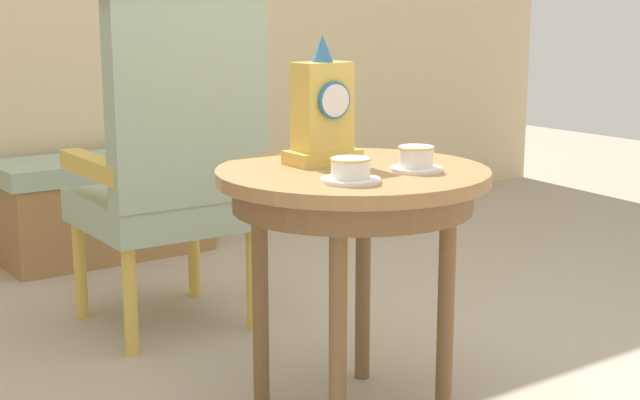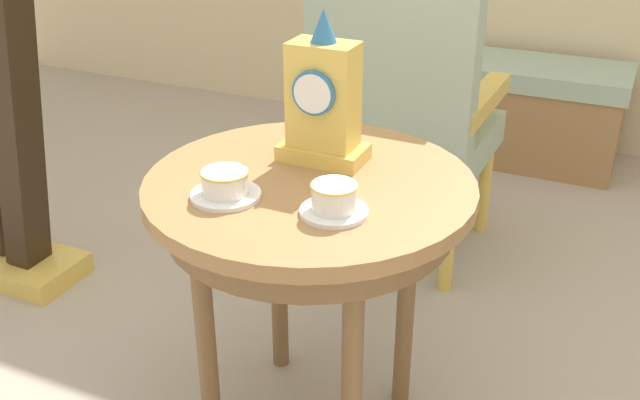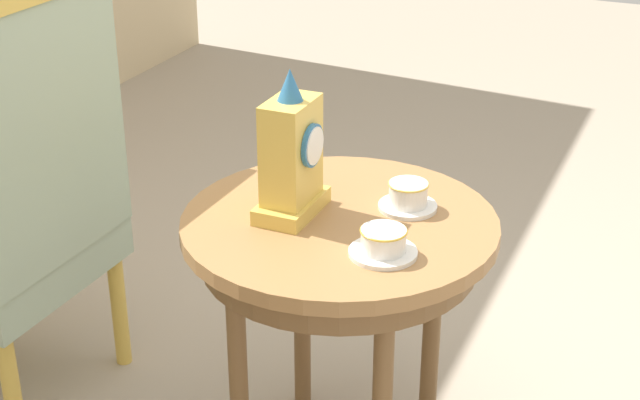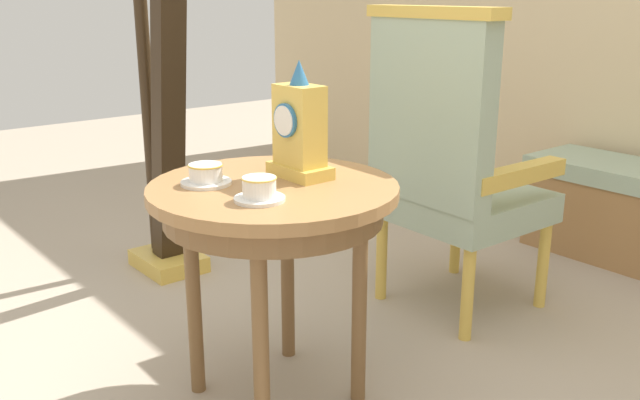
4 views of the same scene
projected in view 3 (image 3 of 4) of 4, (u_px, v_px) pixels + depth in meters
The scene contains 5 objects.
side_table at pixel (339, 250), 2.18m from camera, with size 0.71×0.71×0.67m.
teacup_left at pixel (383, 243), 1.98m from camera, with size 0.14×0.14×0.06m.
teacup_right at pixel (408, 197), 2.18m from camera, with size 0.13×0.13×0.06m.
mantel_clock at pixel (292, 157), 2.11m from camera, with size 0.19×0.11×0.34m.
armchair at pixel (13, 198), 2.42m from camera, with size 0.56×0.54×1.14m.
Camera 3 is at (-1.80, -0.69, 1.63)m, focal length 54.58 mm.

